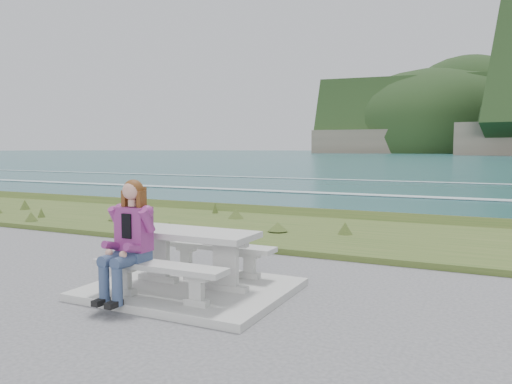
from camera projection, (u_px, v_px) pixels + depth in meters
concrete_slab at (191, 289)px, 6.74m from camera, size 2.60×2.10×0.10m
picnic_table at (190, 243)px, 6.68m from camera, size 1.80×0.75×0.75m
bench_landward at (159, 272)px, 6.07m from camera, size 1.80×0.35×0.45m
bench_seaward at (217, 250)px, 7.33m from camera, size 1.80×0.35×0.45m
grass_verge at (313, 235)px, 11.23m from camera, size 160.00×4.50×0.22m
shore_drop at (348, 219)px, 13.83m from camera, size 160.00×0.80×2.20m
ocean at (426, 211)px, 29.41m from camera, size 1600.00×1600.00×0.09m
seated_woman at (126, 255)px, 6.10m from camera, size 0.43×0.75×1.46m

